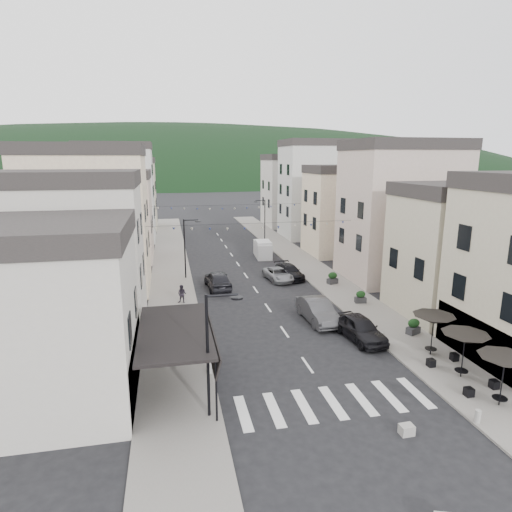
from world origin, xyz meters
The scene contains 29 objects.
ground centered at (0.00, 0.00, 0.00)m, with size 700.00×700.00×0.00m, color black.
sidewalk_left centered at (-7.50, 32.00, 0.06)m, with size 4.00×76.00×0.12m, color slate.
sidewalk_right centered at (7.50, 32.00, 0.06)m, with size 4.00×76.00×0.12m, color slate.
hill_backdrop centered at (0.00, 300.00, 0.00)m, with size 640.00×360.00×70.00m, color black.
boutique_building centered at (-15.50, 5.00, 4.00)m, with size 12.00×8.00×8.00m, color #BCB6AC.
boutique_awning centered at (-7.25, 5.00, 3.11)m, with size 3.77×7.50×3.28m.
buildings_row_left centered at (-14.50, 37.75, 6.12)m, with size 10.20×54.16×14.00m.
buildings_row_right centered at (14.50, 36.59, 6.32)m, with size 10.20×54.16×14.50m.
cafe_terrace centered at (7.70, 2.80, 2.36)m, with size 2.50×8.10×2.53m.
streetlamp_left_near centered at (-5.82, 2.00, 3.70)m, with size 1.70×0.56×6.00m.
streetlamp_left_far centered at (-5.82, 26.00, 3.70)m, with size 1.70×0.56×6.00m.
streetlamp_right_far centered at (5.82, 44.00, 3.70)m, with size 1.70×0.56×6.00m.
bollards centered at (0.00, 5.50, 0.42)m, with size 11.66×10.26×0.60m.
bunting_near centered at (0.00, 22.00, 5.65)m, with size 19.00×0.28×0.62m.
bunting_far centered at (0.00, 38.00, 5.65)m, with size 19.00×0.28×0.62m.
parked_car_a centered at (4.55, 8.77, 0.80)m, with size 1.90×4.72×1.61m, color black.
parked_car_b centered at (2.91, 12.44, 0.83)m, with size 1.76×5.04×1.66m, color #38383B.
parked_car_c centered at (2.80, 23.58, 0.61)m, with size 2.04×4.42×1.23m, color gray.
parked_car_d centered at (4.11, 24.13, 0.67)m, with size 1.89×4.64×1.35m, color black.
parked_car_e centered at (-3.34, 22.02, 0.85)m, with size 2.00×4.97×1.69m, color black.
delivery_van centered at (3.55, 33.88, 1.02)m, with size 2.03×4.47×2.09m.
pedestrian_a centered at (-7.08, 10.87, 1.00)m, with size 0.64×0.42×1.76m, color black.
pedestrian_b centered at (-6.73, 18.28, 0.88)m, with size 0.74×0.58×1.53m, color black.
concrete_block_b centered at (2.19, -1.00, 0.23)m, with size 0.60×0.45×0.45m, color gray.
planter_la centered at (-8.24, 8.47, 0.67)m, with size 1.14×0.86×1.14m.
planter_lb centered at (-6.00, 14.24, 0.60)m, with size 1.00×0.77×0.99m.
planter_ra centered at (8.41, 8.67, 0.64)m, with size 1.07×0.84×1.06m.
planter_rb centered at (7.69, 15.38, 0.61)m, with size 0.97×0.62×1.02m.
planter_rc centered at (7.50, 21.08, 0.66)m, with size 1.12×0.83×1.12m.
Camera 1 is at (-7.56, -15.76, 11.74)m, focal length 30.00 mm.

